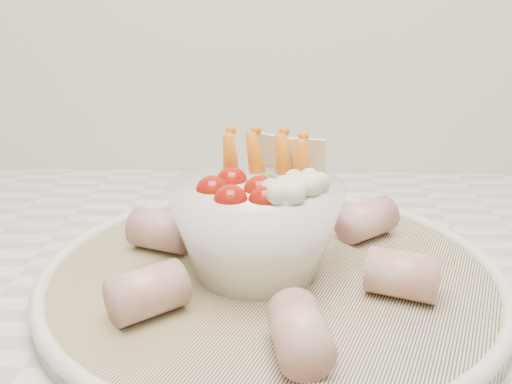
{
  "coord_description": "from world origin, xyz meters",
  "views": [
    {
      "loc": [
        -0.01,
        1.03,
        1.15
      ],
      "look_at": [
        -0.02,
        1.44,
        1.0
      ],
      "focal_mm": 40.0,
      "sensor_mm": 36.0,
      "label": 1
    }
  ],
  "objects": [
    {
      "name": "serving_platter",
      "position": [
        -0.01,
        1.44,
        0.93
      ],
      "size": [
        0.48,
        0.48,
        0.02
      ],
      "color": "navy",
      "rests_on": "kitchen_counter"
    },
    {
      "name": "veggie_bowl",
      "position": [
        -0.02,
        1.44,
        0.98
      ],
      "size": [
        0.14,
        0.14,
        0.11
      ],
      "color": "white",
      "rests_on": "serving_platter"
    },
    {
      "name": "cured_meat_rolls",
      "position": [
        -0.01,
        1.44,
        0.95
      ],
      "size": [
        0.25,
        0.28,
        0.03
      ],
      "color": "#A8504D",
      "rests_on": "serving_platter"
    }
  ]
}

